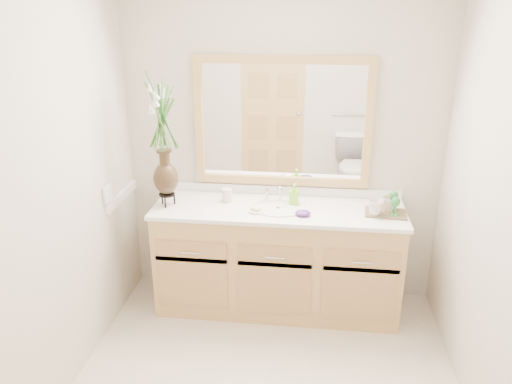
# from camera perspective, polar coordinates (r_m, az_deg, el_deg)

# --- Properties ---
(wall_back) EXTENTS (2.40, 0.02, 2.40)m
(wall_back) POSITION_cam_1_polar(r_m,az_deg,el_deg) (3.80, 3.00, 5.00)
(wall_back) COLOR beige
(wall_back) RESTS_ON floor
(wall_left) EXTENTS (0.02, 2.60, 2.40)m
(wall_left) POSITION_cam_1_polar(r_m,az_deg,el_deg) (2.95, -22.98, -1.44)
(wall_left) COLOR beige
(wall_left) RESTS_ON floor
(wall_right) EXTENTS (0.02, 2.60, 2.40)m
(wall_right) POSITION_cam_1_polar(r_m,az_deg,el_deg) (2.74, 26.78, -3.70)
(wall_right) COLOR beige
(wall_right) RESTS_ON floor
(vanity) EXTENTS (1.80, 0.55, 0.80)m
(vanity) POSITION_cam_1_polar(r_m,az_deg,el_deg) (3.84, 2.46, -7.73)
(vanity) COLOR tan
(vanity) RESTS_ON floor
(counter) EXTENTS (1.84, 0.57, 0.03)m
(counter) POSITION_cam_1_polar(r_m,az_deg,el_deg) (3.66, 2.56, -2.02)
(counter) COLOR white
(counter) RESTS_ON vanity
(sink) EXTENTS (0.38, 0.34, 0.23)m
(sink) POSITION_cam_1_polar(r_m,az_deg,el_deg) (3.66, 2.53, -2.69)
(sink) COLOR white
(sink) RESTS_ON counter
(mirror) EXTENTS (1.32, 0.04, 0.97)m
(mirror) POSITION_cam_1_polar(r_m,az_deg,el_deg) (3.73, 3.03, 7.94)
(mirror) COLOR white
(mirror) RESTS_ON wall_back
(switch_plate) EXTENTS (0.02, 0.12, 0.12)m
(switch_plate) POSITION_cam_1_polar(r_m,az_deg,el_deg) (3.65, -16.61, -0.18)
(switch_plate) COLOR white
(switch_plate) RESTS_ON wall_left
(flower_vase) EXTENTS (0.21, 0.21, 0.88)m
(flower_vase) POSITION_cam_1_polar(r_m,az_deg,el_deg) (3.58, -10.66, 7.38)
(flower_vase) COLOR black
(flower_vase) RESTS_ON counter
(tumbler) EXTENTS (0.08, 0.08, 0.10)m
(tumbler) POSITION_cam_1_polar(r_m,az_deg,el_deg) (3.76, -3.31, -0.37)
(tumbler) COLOR beige
(tumbler) RESTS_ON counter
(soap_dish) EXTENTS (0.11, 0.11, 0.03)m
(soap_dish) POSITION_cam_1_polar(r_m,az_deg,el_deg) (3.57, 0.00, -2.14)
(soap_dish) COLOR beige
(soap_dish) RESTS_ON counter
(soap_bottle) EXTENTS (0.07, 0.07, 0.14)m
(soap_bottle) POSITION_cam_1_polar(r_m,az_deg,el_deg) (3.71, 4.38, -0.31)
(soap_bottle) COLOR #91E836
(soap_bottle) RESTS_ON counter
(purple_dish) EXTENTS (0.12, 0.10, 0.04)m
(purple_dish) POSITION_cam_1_polar(r_m,az_deg,el_deg) (3.52, 5.38, -2.41)
(purple_dish) COLOR #542776
(purple_dish) RESTS_ON counter
(tray) EXTENTS (0.30, 0.22, 0.01)m
(tray) POSITION_cam_1_polar(r_m,az_deg,el_deg) (3.66, 14.60, -2.34)
(tray) COLOR brown
(tray) RESTS_ON counter
(mug_left) EXTENTS (0.11, 0.11, 0.11)m
(mug_left) POSITION_cam_1_polar(r_m,az_deg,el_deg) (3.58, 13.47, -1.66)
(mug_left) COLOR beige
(mug_left) RESTS_ON tray
(mug_right) EXTENTS (0.12, 0.11, 0.11)m
(mug_right) POSITION_cam_1_polar(r_m,az_deg,el_deg) (3.67, 14.90, -1.28)
(mug_right) COLOR beige
(mug_right) RESTS_ON tray
(goblet_front) EXTENTS (0.06, 0.06, 0.14)m
(goblet_front) POSITION_cam_1_polar(r_m,az_deg,el_deg) (3.59, 15.67, -1.21)
(goblet_front) COLOR #297D33
(goblet_front) RESTS_ON tray
(goblet_back) EXTENTS (0.06, 0.06, 0.14)m
(goblet_back) POSITION_cam_1_polar(r_m,az_deg,el_deg) (3.69, 15.44, -0.52)
(goblet_back) COLOR #297D33
(goblet_back) RESTS_ON tray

